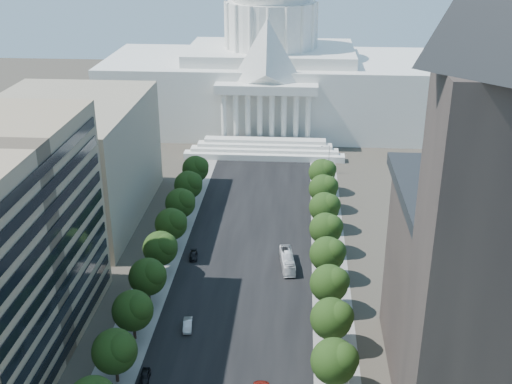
% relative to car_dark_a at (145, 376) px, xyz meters
% --- Properties ---
extents(road_asphalt, '(30.00, 260.00, 0.01)m').
position_rel_car_dark_a_xyz_m(road_asphalt, '(13.50, 53.30, -0.70)').
color(road_asphalt, black).
rests_on(road_asphalt, ground).
extents(sidewalk_left, '(8.00, 260.00, 0.02)m').
position_rel_car_dark_a_xyz_m(sidewalk_left, '(-5.50, 53.30, -0.70)').
color(sidewalk_left, gray).
rests_on(sidewalk_left, ground).
extents(sidewalk_right, '(8.00, 260.00, 0.02)m').
position_rel_car_dark_a_xyz_m(sidewalk_right, '(32.50, 53.30, -0.70)').
color(sidewalk_right, gray).
rests_on(sidewalk_right, ground).
extents(capitol, '(120.00, 56.00, 73.00)m').
position_rel_car_dark_a_xyz_m(capitol, '(13.50, 148.19, 19.31)').
color(capitol, white).
rests_on(capitol, ground).
extents(office_block_left_far, '(38.00, 52.00, 30.00)m').
position_rel_car_dark_a_xyz_m(office_block_left_far, '(-34.50, 63.30, 14.30)').
color(office_block_left_far, gray).
rests_on(office_block_left_far, ground).
extents(tree_l_c, '(7.79, 7.60, 9.97)m').
position_rel_car_dark_a_xyz_m(tree_l_c, '(-4.16, -0.89, 5.75)').
color(tree_l_c, '#33261C').
rests_on(tree_l_c, ground).
extents(tree_l_d, '(7.79, 7.60, 9.97)m').
position_rel_car_dark_a_xyz_m(tree_l_d, '(-4.16, 11.11, 5.75)').
color(tree_l_d, '#33261C').
rests_on(tree_l_d, ground).
extents(tree_l_e, '(7.79, 7.60, 9.97)m').
position_rel_car_dark_a_xyz_m(tree_l_e, '(-4.16, 23.11, 5.75)').
color(tree_l_e, '#33261C').
rests_on(tree_l_e, ground).
extents(tree_l_f, '(7.79, 7.60, 9.97)m').
position_rel_car_dark_a_xyz_m(tree_l_f, '(-4.16, 35.11, 5.75)').
color(tree_l_f, '#33261C').
rests_on(tree_l_f, ground).
extents(tree_l_g, '(7.79, 7.60, 9.97)m').
position_rel_car_dark_a_xyz_m(tree_l_g, '(-4.16, 47.11, 5.75)').
color(tree_l_g, '#33261C').
rests_on(tree_l_g, ground).
extents(tree_l_h, '(7.79, 7.60, 9.97)m').
position_rel_car_dark_a_xyz_m(tree_l_h, '(-4.16, 59.11, 5.75)').
color(tree_l_h, '#33261C').
rests_on(tree_l_h, ground).
extents(tree_l_i, '(7.79, 7.60, 9.97)m').
position_rel_car_dark_a_xyz_m(tree_l_i, '(-4.16, 71.11, 5.75)').
color(tree_l_i, '#33261C').
rests_on(tree_l_i, ground).
extents(tree_l_j, '(7.79, 7.60, 9.97)m').
position_rel_car_dark_a_xyz_m(tree_l_j, '(-4.16, 83.11, 5.75)').
color(tree_l_j, '#33261C').
rests_on(tree_l_j, ground).
extents(tree_r_c, '(7.79, 7.60, 9.97)m').
position_rel_car_dark_a_xyz_m(tree_r_c, '(31.84, -0.89, 5.75)').
color(tree_r_c, '#33261C').
rests_on(tree_r_c, ground).
extents(tree_r_d, '(7.79, 7.60, 9.97)m').
position_rel_car_dark_a_xyz_m(tree_r_d, '(31.84, 11.11, 5.75)').
color(tree_r_d, '#33261C').
rests_on(tree_r_d, ground).
extents(tree_r_e, '(7.79, 7.60, 9.97)m').
position_rel_car_dark_a_xyz_m(tree_r_e, '(31.84, 23.11, 5.75)').
color(tree_r_e, '#33261C').
rests_on(tree_r_e, ground).
extents(tree_r_f, '(7.79, 7.60, 9.97)m').
position_rel_car_dark_a_xyz_m(tree_r_f, '(31.84, 35.11, 5.75)').
color(tree_r_f, '#33261C').
rests_on(tree_r_f, ground).
extents(tree_r_g, '(7.79, 7.60, 9.97)m').
position_rel_car_dark_a_xyz_m(tree_r_g, '(31.84, 47.11, 5.75)').
color(tree_r_g, '#33261C').
rests_on(tree_r_g, ground).
extents(tree_r_h, '(7.79, 7.60, 9.97)m').
position_rel_car_dark_a_xyz_m(tree_r_h, '(31.84, 59.11, 5.75)').
color(tree_r_h, '#33261C').
rests_on(tree_r_h, ground).
extents(tree_r_i, '(7.79, 7.60, 9.97)m').
position_rel_car_dark_a_xyz_m(tree_r_i, '(31.84, 71.11, 5.75)').
color(tree_r_i, '#33261C').
rests_on(tree_r_i, ground).
extents(tree_r_j, '(7.79, 7.60, 9.97)m').
position_rel_car_dark_a_xyz_m(tree_r_j, '(31.84, 83.11, 5.75)').
color(tree_r_j, '#33261C').
rests_on(tree_r_j, ground).
extents(streetlight_b, '(2.61, 0.44, 9.00)m').
position_rel_car_dark_a_xyz_m(streetlight_b, '(33.40, -1.70, 5.12)').
color(streetlight_b, gray).
rests_on(streetlight_b, ground).
extents(streetlight_c, '(2.61, 0.44, 9.00)m').
position_rel_car_dark_a_xyz_m(streetlight_c, '(33.40, 23.30, 5.12)').
color(streetlight_c, gray).
rests_on(streetlight_c, ground).
extents(streetlight_d, '(2.61, 0.44, 9.00)m').
position_rel_car_dark_a_xyz_m(streetlight_d, '(33.40, 48.30, 5.12)').
color(streetlight_d, gray).
rests_on(streetlight_d, ground).
extents(streetlight_e, '(2.61, 0.44, 9.00)m').
position_rel_car_dark_a_xyz_m(streetlight_e, '(33.40, 73.30, 5.12)').
color(streetlight_e, gray).
rests_on(streetlight_e, ground).
extents(streetlight_f, '(2.61, 0.44, 9.00)m').
position_rel_car_dark_a_xyz_m(streetlight_f, '(33.40, 98.30, 5.12)').
color(streetlight_f, gray).
rests_on(streetlight_f, ground).
extents(car_dark_a, '(1.93, 4.22, 1.40)m').
position_rel_car_dark_a_xyz_m(car_dark_a, '(0.00, 0.00, 0.00)').
color(car_dark_a, black).
rests_on(car_dark_a, ground).
extents(car_silver, '(2.21, 4.95, 1.58)m').
position_rel_car_dark_a_xyz_m(car_silver, '(4.73, 15.14, 0.09)').
color(car_silver, '#B4B6BD').
rests_on(car_silver, ground).
extents(car_dark_b, '(2.36, 4.65, 1.29)m').
position_rel_car_dark_a_xyz_m(car_dark_b, '(1.40, 42.40, -0.05)').
color(car_dark_b, black).
rests_on(car_dark_b, ground).
extents(city_bus, '(3.99, 11.26, 3.07)m').
position_rel_car_dark_a_xyz_m(city_bus, '(22.99, 40.03, 0.83)').
color(city_bus, silver).
rests_on(city_bus, ground).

